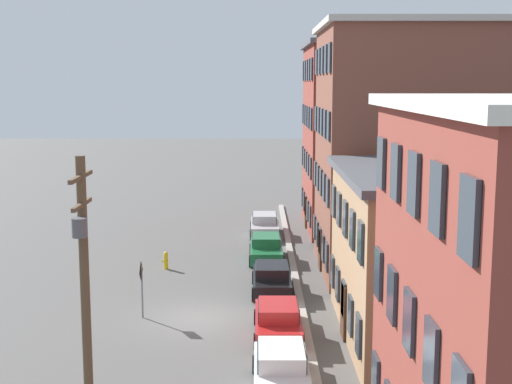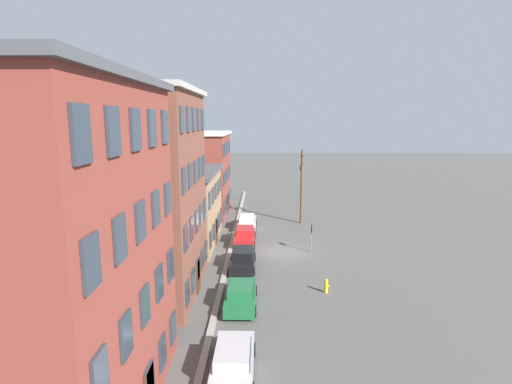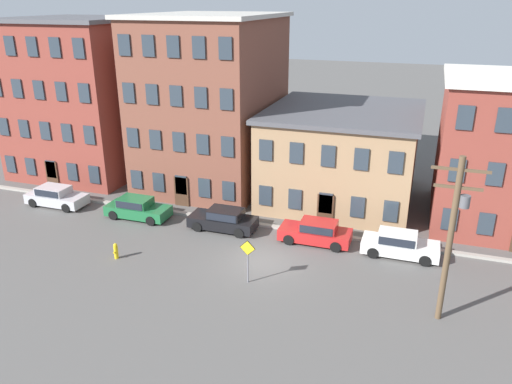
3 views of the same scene
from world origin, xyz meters
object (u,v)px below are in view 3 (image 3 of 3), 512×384
Objects in this scene: fire_hydrant at (116,251)px; car_white at (399,244)px; car_silver at (56,196)px; car_green at (137,207)px; car_black at (224,219)px; car_red at (316,231)px; utility_pole at (452,232)px; caution_sign at (248,255)px.

car_white is at bearing 20.39° from fire_hydrant.
car_silver is 1.00× the size of car_green.
car_black is 6.12m from car_red.
car_white is at bearing 0.41° from car_black.
utility_pole is at bearing -68.35° from car_white.
caution_sign is at bearing 179.72° from utility_pole.
car_silver is 1.00× the size of car_red.
caution_sign is at bearing -56.84° from car_black.
car_green and car_white have the same top height.
car_red is at bearing 1.39° from car_green.
car_silver is at bearing 162.02° from caution_sign.
caution_sign is at bearing -17.98° from car_silver.
car_red is at bearing 28.78° from fire_hydrant.
car_black is 15.02m from utility_pole.
car_red is at bearing 141.16° from utility_pole.
utility_pole is at bearing -23.18° from car_black.
caution_sign is (16.85, -5.47, 0.90)m from car_silver.
car_silver is 1.00× the size of car_black.
car_green is at bearing -178.61° from car_red.
utility_pole is (9.66, -0.05, 2.87)m from caution_sign.
fire_hydrant is at bearing -179.97° from caution_sign.
car_green is 11.51m from caution_sign.
car_black is at bearing -178.93° from car_red.
car_black is at bearing 52.02° from fire_hydrant.
car_black is at bearing 123.16° from caution_sign.
fire_hydrant is at bearing -159.61° from car_white.
car_silver is 1.00× the size of car_white.
caution_sign is at bearing -141.96° from car_white.
car_white is 16.54m from fire_hydrant.
car_silver is 27.34m from utility_pole.
car_red is at bearing 0.95° from car_silver.
car_silver is 17.74m from caution_sign.
car_green is 17.43m from car_white.
car_white is at bearing 0.88° from car_green.
car_green and car_red have the same top height.
car_silver reaches higher than fire_hydrant.
car_red is (19.26, 0.32, 0.00)m from car_silver.
fire_hydrant is at bearing -70.61° from car_green.
caution_sign is 10.08m from utility_pole.
car_black reaches higher than fire_hydrant.
car_white is 7.29m from utility_pole.
car_silver and car_black have the same top height.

